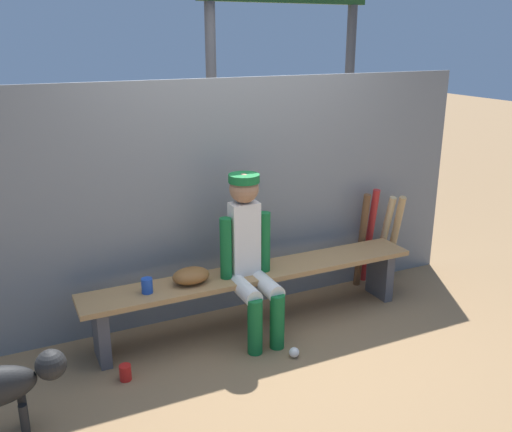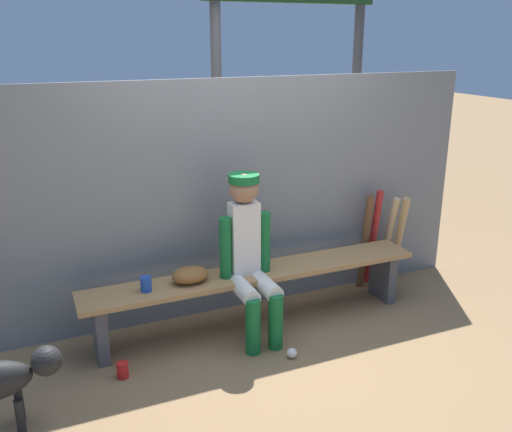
# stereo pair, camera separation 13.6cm
# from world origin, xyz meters

# --- Properties ---
(ground_plane) EXTENTS (30.00, 30.00, 0.00)m
(ground_plane) POSITION_xyz_m (0.00, 0.00, 0.00)
(ground_plane) COLOR olive
(chainlink_fence) EXTENTS (4.25, 0.03, 1.91)m
(chainlink_fence) POSITION_xyz_m (0.00, 0.37, 0.96)
(chainlink_fence) COLOR slate
(chainlink_fence) RESTS_ON ground_plane
(dugout_bench) EXTENTS (2.72, 0.36, 0.47)m
(dugout_bench) POSITION_xyz_m (0.00, 0.00, 0.37)
(dugout_bench) COLOR #AD7F4C
(dugout_bench) RESTS_ON ground_plane
(player_seated) EXTENTS (0.41, 0.55, 1.25)m
(player_seated) POSITION_xyz_m (-0.10, -0.11, 0.68)
(player_seated) COLOR silver
(player_seated) RESTS_ON ground_plane
(baseball_glove) EXTENTS (0.28, 0.20, 0.12)m
(baseball_glove) POSITION_xyz_m (-0.53, 0.00, 0.53)
(baseball_glove) COLOR brown
(baseball_glove) RESTS_ON dugout_bench
(bat_wood_dark) EXTENTS (0.07, 0.15, 0.89)m
(bat_wood_dark) POSITION_xyz_m (1.17, 0.24, 0.45)
(bat_wood_dark) COLOR brown
(bat_wood_dark) RESTS_ON ground_plane
(bat_aluminum_red) EXTENTS (0.07, 0.18, 0.92)m
(bat_aluminum_red) POSITION_xyz_m (1.29, 0.29, 0.46)
(bat_aluminum_red) COLOR #B22323
(bat_aluminum_red) RESTS_ON ground_plane
(bat_wood_natural) EXTENTS (0.06, 0.25, 0.84)m
(bat_wood_natural) POSITION_xyz_m (1.44, 0.28, 0.42)
(bat_wood_natural) COLOR tan
(bat_wood_natural) RESTS_ON ground_plane
(bat_wood_tan) EXTENTS (0.10, 0.26, 0.86)m
(bat_wood_tan) POSITION_xyz_m (1.51, 0.21, 0.43)
(bat_wood_tan) COLOR tan
(bat_wood_tan) RESTS_ON ground_plane
(baseball) EXTENTS (0.07, 0.07, 0.07)m
(baseball) POSITION_xyz_m (0.04, -0.55, 0.04)
(baseball) COLOR white
(baseball) RESTS_ON ground_plane
(cup_on_ground) EXTENTS (0.08, 0.08, 0.11)m
(cup_on_ground) POSITION_xyz_m (-1.12, -0.31, 0.06)
(cup_on_ground) COLOR red
(cup_on_ground) RESTS_ON ground_plane
(cup_on_bench) EXTENTS (0.08, 0.08, 0.11)m
(cup_on_bench) POSITION_xyz_m (-0.87, -0.02, 0.52)
(cup_on_bench) COLOR #1E47AD
(cup_on_bench) RESTS_ON dugout_bench
(scoreboard) EXTENTS (2.08, 0.27, 3.51)m
(scoreboard) POSITION_xyz_m (1.07, 1.45, 2.44)
(scoreboard) COLOR #3F3F42
(scoreboard) RESTS_ON ground_plane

